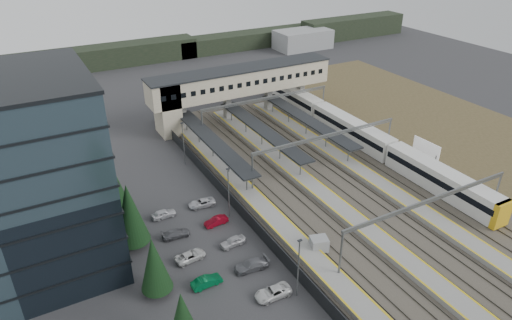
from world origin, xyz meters
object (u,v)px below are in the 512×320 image
relay_cabin_far (319,245)px  train (353,131)px  billboard (426,149)px  footbridge (230,85)px

relay_cabin_far → train: train is taller
relay_cabin_far → billboard: bearing=18.9°
relay_cabin_far → train: bearing=43.8°
footbridge → train: footbridge is taller
relay_cabin_far → footbridge: size_ratio=0.07×
footbridge → train: size_ratio=0.62×
footbridge → billboard: 40.62m
train → footbridge: bearing=128.4°
relay_cabin_far → billboard: billboard is taller
footbridge → train: 26.86m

